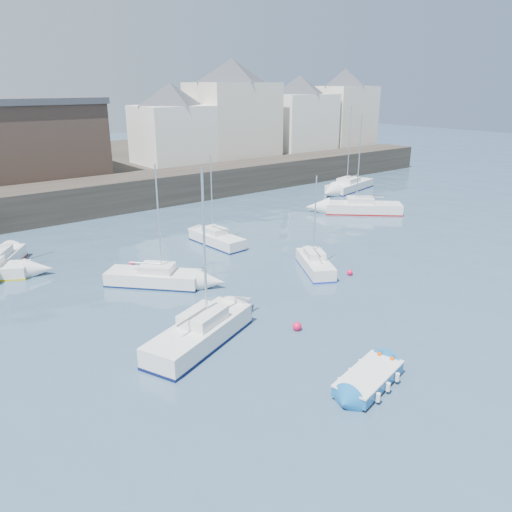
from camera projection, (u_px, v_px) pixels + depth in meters
water at (420, 355)px, 22.63m from camera, size 220.00×220.00×0.00m
quay_wall at (108, 195)px, 48.06m from camera, size 90.00×5.00×3.00m
land_strip at (50, 171)px, 61.42m from camera, size 90.00×32.00×2.80m
bldg_east_a at (232, 108)px, 62.59m from camera, size 13.36×13.36×11.80m
bldg_east_b at (299, 112)px, 68.98m from camera, size 11.88×11.88×9.95m
bldg_east_c at (344, 107)px, 74.10m from camera, size 11.14×11.14×10.95m
bldg_east_d at (172, 123)px, 57.41m from camera, size 11.14×11.14×8.95m
warehouse at (12, 138)px, 48.79m from camera, size 16.40×10.40×7.60m
blue_dinghy at (369, 379)px, 20.13m from camera, size 3.74×2.24×0.67m
sailboat_a at (200, 333)px, 23.41m from camera, size 6.65×4.29×8.27m
sailboat_b at (154, 277)px, 30.40m from camera, size 5.25×5.46×7.39m
sailboat_c at (315, 264)px, 32.73m from camera, size 3.61×4.84×6.20m
sailboat_d at (363, 207)px, 47.26m from camera, size 6.73×6.46×9.02m
sailboat_f at (217, 239)px, 37.98m from camera, size 1.96×5.27×6.74m
sailboat_g at (350, 185)px, 57.48m from camera, size 7.75×4.03×9.37m
buoy_near at (297, 330)px, 24.92m from camera, size 0.45×0.45×0.45m
buoy_mid at (350, 275)px, 32.07m from camera, size 0.38×0.38×0.38m
buoy_far at (132, 266)px, 33.73m from camera, size 0.36×0.36×0.36m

